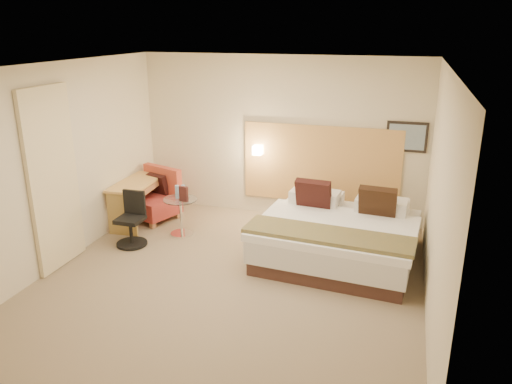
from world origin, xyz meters
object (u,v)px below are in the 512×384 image
(side_table, at_px, (181,215))
(desk_chair, at_px, (132,224))
(lounge_chair, at_px, (154,199))
(desk, at_px, (138,190))
(bed, at_px, (339,235))

(side_table, distance_m, desk_chair, 0.78)
(lounge_chair, height_order, desk, lounge_chair)
(bed, bearing_deg, desk, 174.23)
(lounge_chair, bearing_deg, side_table, -35.13)
(desk_chair, bearing_deg, bed, 8.73)
(bed, distance_m, desk, 3.37)
(desk, bearing_deg, desk_chair, -67.49)
(lounge_chair, xyz_separation_m, desk_chair, (0.21, -1.09, -0.01))
(bed, bearing_deg, desk_chair, -171.27)
(desk, height_order, desk_chair, desk_chair)
(lounge_chair, distance_m, desk_chair, 1.11)
(bed, xyz_separation_m, lounge_chair, (-3.22, 0.62, 0.00))
(side_table, height_order, desk_chair, desk_chair)
(desk_chair, bearing_deg, side_table, 45.95)
(side_table, xyz_separation_m, desk_chair, (-0.54, -0.56, 0.01))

